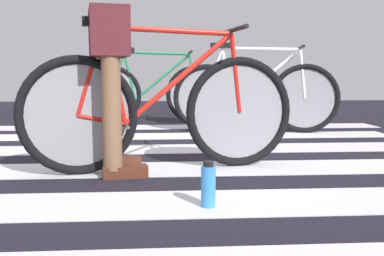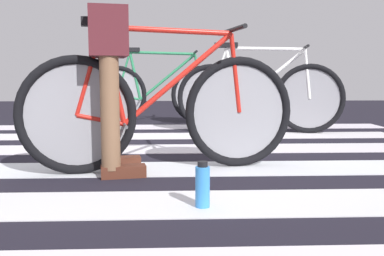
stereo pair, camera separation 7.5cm
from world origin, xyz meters
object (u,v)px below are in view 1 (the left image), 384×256
at_px(bicycle_1_of_3, 162,109).
at_px(bicycle_3_of_3, 153,93).
at_px(water_bottle, 208,186).
at_px(cyclist_1_of_3, 110,68).
at_px(bicycle_2_of_3, 255,96).

relative_size(bicycle_1_of_3, bicycle_3_of_3, 0.99).
bearing_deg(water_bottle, cyclist_1_of_3, 124.89).
bearing_deg(bicycle_3_of_3, bicycle_2_of_3, -41.71).
height_order(cyclist_1_of_3, water_bottle, cyclist_1_of_3).
xyz_separation_m(cyclist_1_of_3, bicycle_2_of_3, (1.27, 1.86, -0.25)).
height_order(bicycle_1_of_3, bicycle_3_of_3, same).
height_order(bicycle_2_of_3, water_bottle, bicycle_2_of_3).
bearing_deg(bicycle_1_of_3, water_bottle, -85.84).
xyz_separation_m(bicycle_1_of_3, cyclist_1_of_3, (-0.31, -0.06, 0.25)).
bearing_deg(water_bottle, bicycle_3_of_3, 95.18).
bearing_deg(cyclist_1_of_3, water_bottle, -65.73).
xyz_separation_m(bicycle_2_of_3, water_bottle, (-0.76, -2.60, -0.28)).
relative_size(cyclist_1_of_3, bicycle_3_of_3, 0.57).
relative_size(bicycle_1_of_3, cyclist_1_of_3, 1.74).
bearing_deg(bicycle_1_of_3, cyclist_1_of_3, 180.00).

